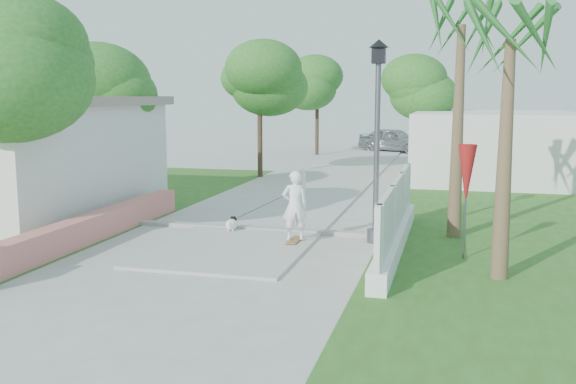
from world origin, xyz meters
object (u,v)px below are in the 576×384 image
(bollard, at_px, (303,185))
(parked_car, at_px, (394,140))
(street_lamp, at_px, (377,134))
(patio_umbrella, at_px, (467,176))
(skateboarder, at_px, (267,208))
(dog, at_px, (232,224))

(bollard, bearing_deg, parked_car, 87.09)
(street_lamp, bearing_deg, patio_umbrella, -27.76)
(patio_umbrella, height_order, skateboarder, patio_umbrella)
(dog, bearing_deg, parked_car, 79.52)
(patio_umbrella, bearing_deg, bollard, 129.91)
(street_lamp, xyz_separation_m, patio_umbrella, (1.90, -1.00, -0.74))
(skateboarder, distance_m, parked_car, 23.51)
(bollard, xyz_separation_m, patio_umbrella, (4.60, -5.50, 1.10))
(bollard, relative_size, patio_umbrella, 0.47)
(patio_umbrella, distance_m, dog, 5.66)
(street_lamp, relative_size, patio_umbrella, 1.93)
(skateboarder, bearing_deg, patio_umbrella, 146.64)
(street_lamp, relative_size, bollard, 4.07)
(bollard, distance_m, skateboarder, 4.72)
(street_lamp, height_order, bollard, street_lamp)
(street_lamp, height_order, parked_car, street_lamp)
(skateboarder, height_order, dog, skateboarder)
(patio_umbrella, xyz_separation_m, parked_car, (-3.65, 24.29, -0.99))
(street_lamp, distance_m, parked_car, 23.42)
(patio_umbrella, xyz_separation_m, skateboarder, (-4.35, 0.79, -0.97))
(patio_umbrella, height_order, parked_car, patio_umbrella)
(street_lamp, bearing_deg, parked_car, 94.29)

